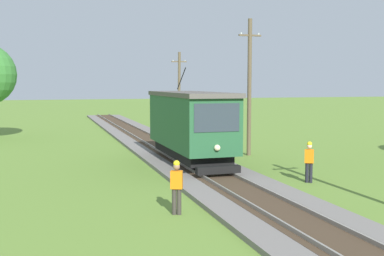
{
  "coord_description": "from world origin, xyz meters",
  "views": [
    {
      "loc": [
        -7.08,
        -2.02,
        4.23
      ],
      "look_at": [
        -0.01,
        20.74,
        1.99
      ],
      "focal_mm": 43.92,
      "sensor_mm": 36.0,
      "label": 1
    }
  ],
  "objects": [
    {
      "name": "track_worker",
      "position": [
        -3.13,
        12.37,
        0.98
      ],
      "size": [
        0.44,
        0.37,
        1.78
      ],
      "rotation": [
        0.0,
        0.0,
        -1.97
      ],
      "color": "#38332D",
      "rests_on": "ground"
    },
    {
      "name": "utility_pole_far",
      "position": [
        4.34,
        38.65,
        3.63
      ],
      "size": [
        1.4,
        0.54,
        7.07
      ],
      "color": "brown",
      "rests_on": "ground"
    },
    {
      "name": "utility_pole_mid",
      "position": [
        4.34,
        23.38,
        4.1
      ],
      "size": [
        1.4,
        0.25,
        8.01
      ],
      "color": "brown",
      "rests_on": "ground"
    },
    {
      "name": "second_worker",
      "position": [
        3.62,
        15.47,
        0.98
      ],
      "size": [
        0.45,
        0.4,
        1.78
      ],
      "rotation": [
        0.0,
        0.0,
        -2.12
      ],
      "color": "black",
      "rests_on": "ground"
    },
    {
      "name": "red_tram",
      "position": [
        0.0,
        21.1,
        2.19
      ],
      "size": [
        2.6,
        8.54,
        4.79
      ],
      "color": "#235633",
      "rests_on": "rail_right"
    }
  ]
}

